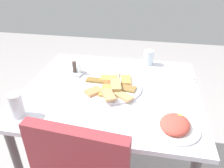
# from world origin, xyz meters

# --- Properties ---
(dining_table) EXTENTS (1.01, 0.88, 0.75)m
(dining_table) POSITION_xyz_m (0.00, 0.00, 0.66)
(dining_table) COLOR white
(dining_table) RESTS_ON ground_plane
(pide_platter) EXTENTS (0.34, 0.36, 0.04)m
(pide_platter) POSITION_xyz_m (-0.00, -0.00, 0.76)
(pide_platter) COLOR white
(pide_platter) RESTS_ON dining_table
(salad_plate_greens) EXTENTS (0.23, 0.23, 0.05)m
(salad_plate_greens) POSITION_xyz_m (-0.34, 0.28, 0.76)
(salad_plate_greens) COLOR white
(salad_plate_greens) RESTS_ON dining_table
(soda_can) EXTENTS (0.09, 0.09, 0.12)m
(soda_can) POSITION_xyz_m (0.40, 0.33, 0.81)
(soda_can) COLOR silver
(soda_can) RESTS_ON dining_table
(drinking_glass) EXTENTS (0.07, 0.07, 0.10)m
(drinking_glass) POSITION_xyz_m (-0.20, -0.38, 0.80)
(drinking_glass) COLOR silver
(drinking_glass) RESTS_ON dining_table
(paper_napkin) EXTENTS (0.15, 0.15, 0.00)m
(paper_napkin) POSITION_xyz_m (-0.41, -0.22, 0.75)
(paper_napkin) COLOR white
(paper_napkin) RESTS_ON dining_table
(fork) EXTENTS (0.19, 0.09, 0.00)m
(fork) POSITION_xyz_m (-0.41, -0.24, 0.75)
(fork) COLOR silver
(fork) RESTS_ON paper_napkin
(spoon) EXTENTS (0.19, 0.08, 0.00)m
(spoon) POSITION_xyz_m (-0.41, -0.20, 0.75)
(spoon) COLOR silver
(spoon) RESTS_ON paper_napkin
(condiment_caddy) EXTENTS (0.11, 0.11, 0.08)m
(condiment_caddy) POSITION_xyz_m (0.26, -0.14, 0.77)
(condiment_caddy) COLOR #B2B2B7
(condiment_caddy) RESTS_ON dining_table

